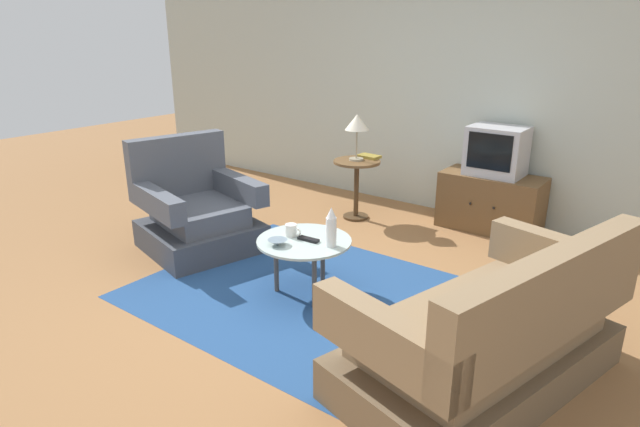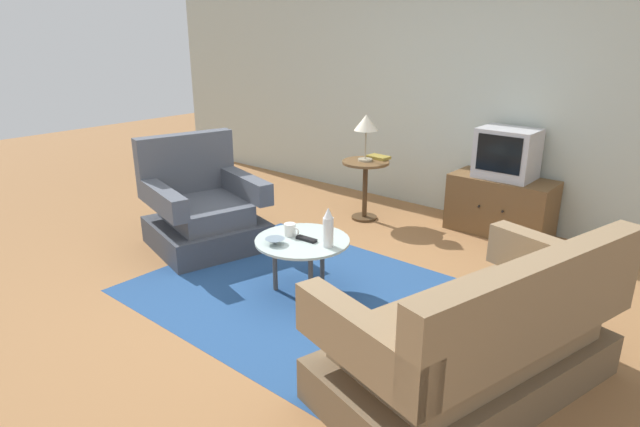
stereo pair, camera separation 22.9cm
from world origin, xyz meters
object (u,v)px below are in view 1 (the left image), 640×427
Objects in this scene: couch at (488,337)px; book at (369,156)px; tv_stand at (491,202)px; tv_remote_dark at (308,239)px; armchair at (196,213)px; coffee_table at (304,245)px; bowl at (278,242)px; television at (497,151)px; mug at (291,230)px; table_lamp at (357,124)px; side_table at (357,177)px; vase at (331,228)px.

couch is 7.71× the size of book.
tv_remote_dark is (-0.56, -2.14, 0.16)m from tv_stand.
coffee_table is at bearing 98.97° from armchair.
tv_remote_dark is (0.12, 0.20, -0.01)m from bowl.
television is 1.25m from book.
mug is 0.57× the size of book.
bowl is (-0.69, -2.34, -0.33)m from television.
couch is 1.46m from tv_remote_dark.
mug is at bearing 99.22° from bowl.
table_lamp reaches higher than television.
table_lamp is at bearing 62.69° from couch.
table_lamp is 2.81× the size of tv_remote_dark.
coffee_table is 4.89× the size of bowl.
couch is 2.93m from book.
couch is 2.55m from tv_stand.
vase is at bearing -62.31° from side_table.
television is (0.60, 2.15, 0.39)m from coffee_table.
tv_stand reaches higher than bowl.
coffee_table is 0.73× the size of tv_stand.
television is at bearing 150.92° from armchair.
side_table is 4.59× the size of mug.
vase is 1.74× the size of tv_remote_dark.
side_table is at bearing 110.83° from coffee_table.
couch is at bearing -41.05° from book.
armchair is 1.67m from side_table.
couch is at bearing -70.22° from television.
armchair reaches higher than mug.
bowl is at bearing -73.67° from side_table.
bowl is at bearing -71.86° from book.
coffee_table is 1.75m from side_table.
coffee_table is 1.92m from book.
vase is 1.23× the size of book.
side_table reaches higher than mug.
vase reaches higher than mug.
television is at bearing 22.53° from table_lamp.
mug is (0.52, -1.64, -0.50)m from table_lamp.
coffee_table is 4.18× the size of tv_remote_dark.
coffee_table is 0.15m from mug.
side_table is at bearing -29.60° from table_lamp.
television is (1.94, 2.02, 0.47)m from armchair.
tv_stand is at bearing -90.00° from television.
book is at bearing 104.08° from bowl.
side_table is at bearing 117.69° from vase.
table_lamp is at bearing -157.47° from television.
coffee_table is 1.86m from table_lamp.
television is 1.35m from table_lamp.
television reaches higher than side_table.
television is at bearing 34.54° from couch.
vase reaches higher than book.
bowl is 0.86× the size of tv_remote_dark.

